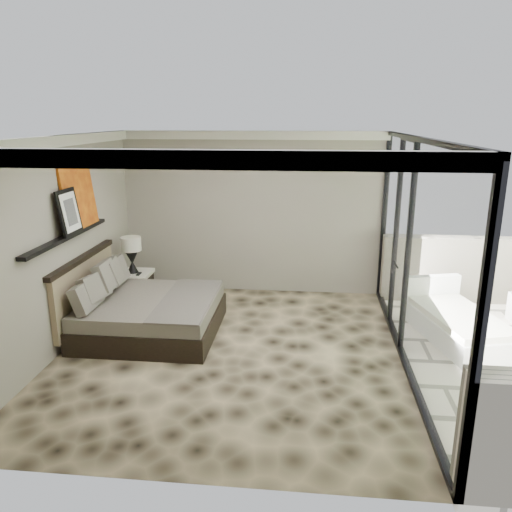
# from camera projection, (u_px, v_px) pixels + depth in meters

# --- Properties ---
(floor) EXTENTS (5.00, 5.00, 0.00)m
(floor) POSITION_uv_depth(u_px,v_px,m) (231.00, 352.00, 6.65)
(floor) COLOR black
(floor) RESTS_ON ground
(ceiling) EXTENTS (4.50, 5.00, 0.02)m
(ceiling) POSITION_uv_depth(u_px,v_px,m) (228.00, 137.00, 5.90)
(ceiling) COLOR silver
(ceiling) RESTS_ON back_wall
(back_wall) EXTENTS (4.50, 0.02, 2.80)m
(back_wall) POSITION_uv_depth(u_px,v_px,m) (252.00, 214.00, 8.66)
(back_wall) COLOR gray
(back_wall) RESTS_ON floor
(left_wall) EXTENTS (0.02, 5.00, 2.80)m
(left_wall) POSITION_uv_depth(u_px,v_px,m) (60.00, 246.00, 6.51)
(left_wall) COLOR gray
(left_wall) RESTS_ON floor
(glass_wall) EXTENTS (0.08, 5.00, 2.80)m
(glass_wall) POSITION_uv_depth(u_px,v_px,m) (413.00, 256.00, 6.05)
(glass_wall) COLOR white
(glass_wall) RESTS_ON floor
(picture_ledge) EXTENTS (0.12, 2.20, 0.05)m
(picture_ledge) POSITION_uv_depth(u_px,v_px,m) (67.00, 237.00, 6.57)
(picture_ledge) COLOR black
(picture_ledge) RESTS_ON left_wall
(bed) EXTENTS (1.94, 1.89, 1.07)m
(bed) POSITION_uv_depth(u_px,v_px,m) (144.00, 311.00, 7.18)
(bed) COLOR black
(bed) RESTS_ON floor
(nightstand) EXTENTS (0.59, 0.59, 0.56)m
(nightstand) POSITION_uv_depth(u_px,v_px,m) (134.00, 286.00, 8.39)
(nightstand) COLOR black
(nightstand) RESTS_ON floor
(table_lamp) EXTENTS (0.33, 0.33, 0.61)m
(table_lamp) POSITION_uv_depth(u_px,v_px,m) (131.00, 250.00, 8.21)
(table_lamp) COLOR black
(table_lamp) RESTS_ON nightstand
(abstract_canvas) EXTENTS (0.13, 0.90, 0.90)m
(abstract_canvas) POSITION_uv_depth(u_px,v_px,m) (78.00, 196.00, 6.88)
(abstract_canvas) COLOR red
(abstract_canvas) RESTS_ON picture_ledge
(framed_print) EXTENTS (0.11, 0.50, 0.60)m
(framed_print) POSITION_uv_depth(u_px,v_px,m) (69.00, 212.00, 6.51)
(framed_print) COLOR black
(framed_print) RESTS_ON picture_ledge
(lounger) EXTENTS (1.28, 1.90, 0.68)m
(lounger) POSITION_uv_depth(u_px,v_px,m) (456.00, 323.00, 7.04)
(lounger) COLOR white
(lounger) RESTS_ON terrace_slab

